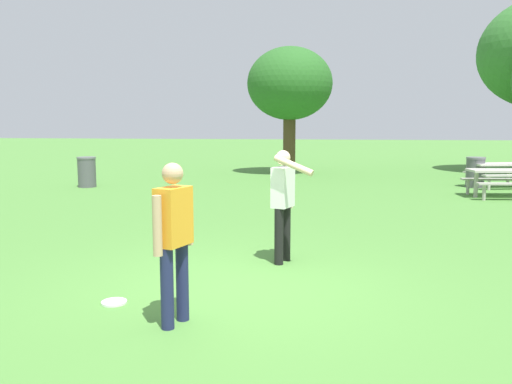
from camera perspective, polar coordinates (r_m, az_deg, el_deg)
ground_plane at (r=6.56m, az=-1.95°, el=-10.46°), size 120.00×120.00×0.00m
person_thrower at (r=5.26m, az=-8.94°, el=-4.43°), size 0.33×0.58×1.64m
person_catcher at (r=7.54m, az=3.03°, el=-0.59°), size 0.63×0.76×1.64m
frisbee at (r=6.25m, az=-15.19°, el=-11.51°), size 0.28×0.28×0.03m
picnic_table_near at (r=15.79m, az=25.12°, el=1.49°), size 1.85×1.60×0.77m
picnic_table_far at (r=18.22m, az=24.99°, el=2.21°), size 2.00×1.79×0.77m
trash_can_beside_table at (r=17.96m, az=22.76°, el=2.00°), size 0.59×0.59×0.96m
trash_can_further_along at (r=17.49m, az=-17.94°, el=2.09°), size 0.59×0.59×0.96m
tree_tall_left at (r=21.13m, az=3.69°, el=11.59°), size 3.37×3.37×5.01m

